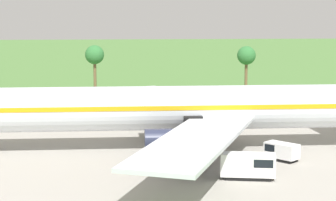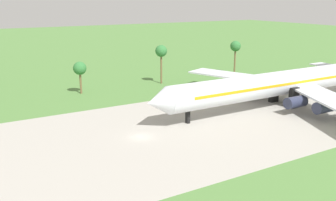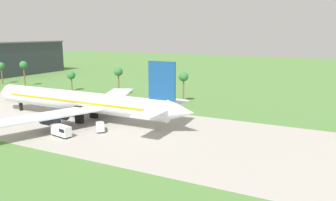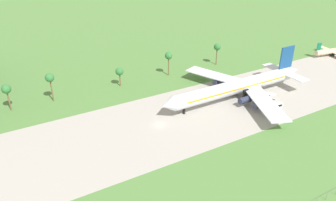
# 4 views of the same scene
# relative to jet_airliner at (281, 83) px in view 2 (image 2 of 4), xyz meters

# --- Properties ---
(ground_plane) EXTENTS (600.00, 600.00, 0.00)m
(ground_plane) POSITION_rel_jet_airliner_xyz_m (-38.90, -2.35, -5.55)
(ground_plane) COLOR #517F3D
(taxiway_strip) EXTENTS (320.00, 44.00, 0.02)m
(taxiway_strip) POSITION_rel_jet_airliner_xyz_m (-38.90, -2.35, -5.54)
(taxiway_strip) COLOR #A8A399
(taxiway_strip) RESTS_ON ground_plane
(jet_airliner) EXTENTS (71.83, 60.34, 18.46)m
(jet_airliner) POSITION_rel_jet_airliner_xyz_m (0.00, 0.00, 0.00)
(jet_airliner) COLOR silver
(jet_airliner) RESTS_ON ground_plane
(baggage_tug) EXTENTS (4.23, 4.42, 2.20)m
(baggage_tug) POSITION_rel_jet_airliner_xyz_m (11.76, -7.09, -4.35)
(baggage_tug) COLOR black
(baggage_tug) RESTS_ON ground_plane
(palm_tree_row) EXTENTS (104.45, 3.60, 12.26)m
(palm_tree_row) POSITION_rel_jet_airliner_xyz_m (-37.45, 36.32, 3.49)
(palm_tree_row) COLOR brown
(palm_tree_row) RESTS_ON ground_plane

